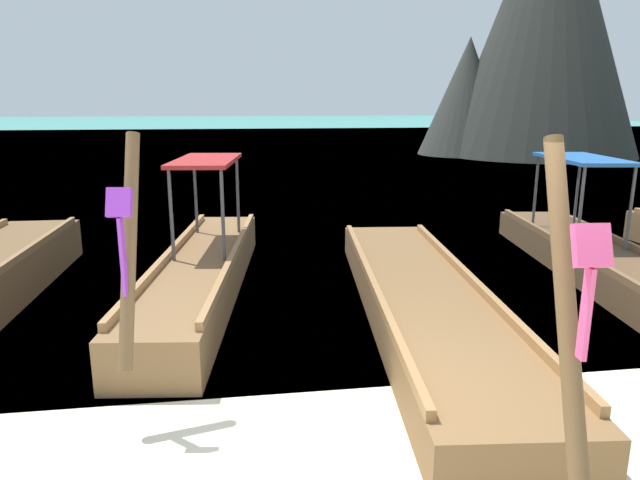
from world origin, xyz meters
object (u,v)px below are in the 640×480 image
object	(u,v)px
longtail_boat_violet_ribbon	(202,272)
longtail_boat_pink_ribbon	(422,302)
longtail_boat_red_ribbon	(595,257)
karst_rock	(539,20)

from	to	relation	value
longtail_boat_violet_ribbon	longtail_boat_pink_ribbon	world-z (taller)	longtail_boat_pink_ribbon
longtail_boat_red_ribbon	karst_rock	bearing A→B (deg)	64.70
longtail_boat_violet_ribbon	karst_rock	size ratio (longest dim) A/B	0.46
longtail_boat_violet_ribbon	longtail_boat_red_ribbon	distance (m)	6.23
longtail_boat_violet_ribbon	karst_rock	bearing A→B (deg)	52.45
longtail_boat_pink_ribbon	longtail_boat_red_ribbon	bearing A→B (deg)	23.82
longtail_boat_pink_ribbon	karst_rock	xyz separation A→B (m)	(13.25, 22.38, 6.63)
longtail_boat_violet_ribbon	longtail_boat_red_ribbon	size ratio (longest dim) A/B	0.96
longtail_boat_violet_ribbon	longtail_boat_pink_ribbon	bearing A→B (deg)	-26.53
longtail_boat_violet_ribbon	longtail_boat_pink_ribbon	size ratio (longest dim) A/B	0.86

